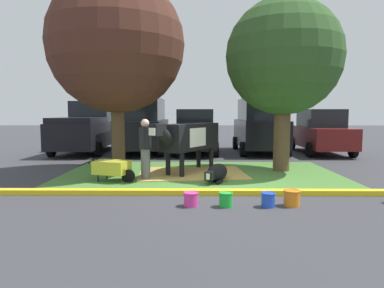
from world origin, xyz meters
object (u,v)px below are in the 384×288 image
at_px(bucket_orange, 292,198).
at_px(sedan_red, 320,132).
at_px(person_handler, 145,147).
at_px(bucket_green, 226,199).
at_px(shade_tree_left, 116,45).
at_px(suv_black, 259,125).
at_px(sedan_silver, 195,132).
at_px(shade_tree_right, 284,58).
at_px(pickup_truck_black, 88,129).
at_px(wheelbarrow, 113,168).
at_px(bucket_pink, 191,199).
at_px(suv_dark_grey, 144,126).
at_px(calf_lying, 217,173).
at_px(cow_holstein, 189,137).
at_px(bucket_blue, 268,199).

height_order(bucket_orange, sedan_red, sedan_red).
relative_size(person_handler, bucket_green, 5.75).
bearing_deg(shade_tree_left, suv_black, 43.97).
bearing_deg(sedan_silver, sedan_red, -0.30).
bearing_deg(person_handler, shade_tree_right, 19.41).
bearing_deg(pickup_truck_black, shade_tree_left, -64.09).
height_order(bucket_orange, sedan_silver, sedan_silver).
bearing_deg(sedan_silver, wheelbarrow, -108.76).
relative_size(bucket_pink, suv_dark_grey, 0.07).
relative_size(bucket_pink, bucket_orange, 0.91).
distance_m(wheelbarrow, sedan_red, 10.37).
bearing_deg(pickup_truck_black, shade_tree_right, -34.00).
height_order(shade_tree_left, wheelbarrow, shade_tree_left).
distance_m(person_handler, suv_black, 7.89).
height_order(shade_tree_right, sedan_silver, shade_tree_right).
height_order(bucket_green, suv_black, suv_black).
distance_m(person_handler, bucket_green, 3.50).
height_order(shade_tree_right, calf_lying, shade_tree_right).
xyz_separation_m(person_handler, sedan_red, (7.13, 6.29, 0.06)).
height_order(suv_black, sedan_red, suv_black).
bearing_deg(cow_holstein, bucket_blue, -66.19).
bearing_deg(sedan_silver, bucket_pink, -90.49).
height_order(person_handler, bucket_orange, person_handler).
bearing_deg(shade_tree_right, bucket_orange, -101.06).
relative_size(bucket_pink, sedan_red, 0.07).
bearing_deg(suv_dark_grey, bucket_orange, -64.45).
distance_m(wheelbarrow, bucket_pink, 3.27).
xyz_separation_m(bucket_blue, bucket_orange, (0.49, 0.08, 0.02)).
xyz_separation_m(wheelbarrow, pickup_truck_black, (-2.85, 7.06, 0.73)).
bearing_deg(sedan_silver, suv_black, 4.33).
height_order(bucket_blue, suv_black, suv_black).
height_order(calf_lying, bucket_orange, calf_lying).
xyz_separation_m(suv_black, sedan_red, (2.74, -0.26, -0.29)).
distance_m(bucket_orange, suv_dark_grey, 10.16).
bearing_deg(bucket_green, suv_black, 75.65).
bearing_deg(bucket_orange, person_handler, 141.34).
bearing_deg(shade_tree_left, shade_tree_right, 1.80).
xyz_separation_m(shade_tree_left, sedan_red, (8.18, 4.99, -2.98)).
bearing_deg(suv_black, bucket_blue, -99.33).
bearing_deg(sedan_red, bucket_blue, -115.27).
height_order(pickup_truck_black, sedan_red, pickup_truck_black).
height_order(shade_tree_right, person_handler, shade_tree_right).
bearing_deg(person_handler, suv_dark_grey, 98.85).
distance_m(calf_lying, person_handler, 2.11).
xyz_separation_m(calf_lying, pickup_truck_black, (-5.69, 7.01, 0.88)).
relative_size(person_handler, wheelbarrow, 1.06).
distance_m(shade_tree_left, cow_holstein, 3.63).
bearing_deg(wheelbarrow, bucket_pink, -48.29).
distance_m(shade_tree_right, sedan_red, 6.24).
xyz_separation_m(shade_tree_right, wheelbarrow, (-5.03, -1.75, -3.21)).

